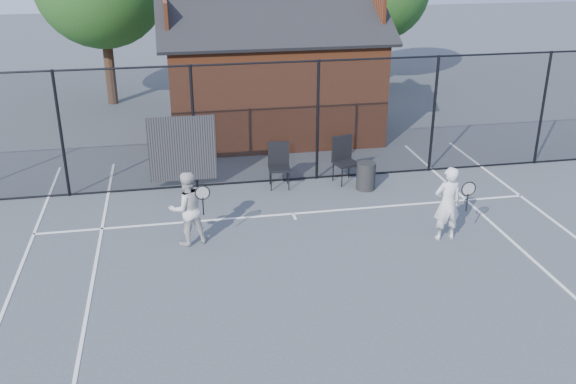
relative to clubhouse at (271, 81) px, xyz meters
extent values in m
plane|color=#464A50|center=(-0.50, -9.00, -1.61)|extent=(80.00, 80.00, 0.00)
cube|color=white|center=(-0.50, -6.00, -1.60)|extent=(11.00, 0.06, 0.01)
cube|color=white|center=(-4.61, -11.00, -1.60)|extent=(0.06, 18.00, 0.01)
cube|color=white|center=(-0.50, -6.15, -1.60)|extent=(0.06, 0.30, 0.01)
cylinder|color=black|center=(-5.50, -4.00, -0.11)|extent=(0.07, 0.07, 3.00)
cylinder|color=black|center=(-2.50, -4.00, -0.11)|extent=(0.07, 0.07, 3.00)
cylinder|color=black|center=(0.50, -4.00, -0.11)|extent=(0.07, 0.07, 3.00)
cylinder|color=black|center=(3.50, -4.00, -0.11)|extent=(0.07, 0.07, 3.00)
cylinder|color=black|center=(6.50, -4.00, -0.11)|extent=(0.07, 0.07, 3.00)
cylinder|color=black|center=(-0.50, -4.00, 1.36)|extent=(22.00, 0.04, 0.04)
cylinder|color=black|center=(-0.50, -4.00, -1.58)|extent=(22.00, 0.04, 0.04)
cube|color=black|center=(-0.50, -4.00, -0.11)|extent=(22.00, 3.00, 0.01)
cube|color=black|center=(-2.80, -4.02, -0.61)|extent=(1.60, 0.04, 1.60)
cube|color=brown|center=(0.00, 0.00, -0.11)|extent=(6.00, 4.00, 3.00)
cube|color=black|center=(0.00, -1.00, 1.92)|extent=(6.50, 2.36, 1.32)
cube|color=black|center=(0.00, 1.00, 1.92)|extent=(6.50, 2.36, 1.32)
cube|color=brown|center=(-2.95, 0.00, 1.92)|extent=(0.10, 2.80, 1.06)
cube|color=brown|center=(2.95, 0.00, 1.92)|extent=(0.10, 2.80, 1.06)
cylinder|color=black|center=(-5.00, 4.50, -0.35)|extent=(0.36, 0.36, 2.52)
cylinder|color=black|center=(5.00, 5.50, -0.49)|extent=(0.36, 0.36, 2.23)
imported|color=white|center=(2.31, -7.74, -0.83)|extent=(0.58, 0.40, 1.55)
torus|color=black|center=(2.56, -8.05, -0.41)|extent=(0.30, 0.02, 0.30)
cylinder|color=black|center=(2.56, -8.05, -0.70)|extent=(0.03, 0.03, 0.37)
imported|color=silver|center=(-2.83, -6.98, -0.85)|extent=(0.87, 0.77, 1.52)
torus|color=black|center=(-2.52, -7.28, -0.41)|extent=(0.30, 0.02, 0.30)
cylinder|color=black|center=(-2.52, -7.28, -0.69)|extent=(0.03, 0.03, 0.37)
cube|color=black|center=(-0.53, -4.40, -1.07)|extent=(0.56, 0.58, 1.07)
cube|color=black|center=(1.14, -4.40, -1.04)|extent=(0.66, 0.68, 1.13)
cylinder|color=#242424|center=(1.51, -4.90, -1.27)|extent=(0.48, 0.48, 0.67)
camera|label=1|loc=(-3.01, -18.68, 4.34)|focal=40.00mm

